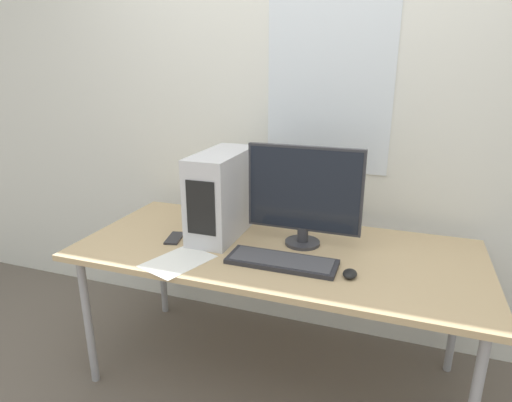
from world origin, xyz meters
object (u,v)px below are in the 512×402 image
Objects in this scene: mouse at (350,274)px; cell_phone at (175,238)px; pc_tower at (222,194)px; monitor_main at (304,194)px; keyboard at (282,261)px.

mouse is 0.89m from cell_phone.
cell_phone is at bearing -141.87° from pc_tower.
monitor_main is 0.68m from cell_phone.
pc_tower is 1.00× the size of keyboard.
pc_tower is 2.97× the size of cell_phone.
keyboard is at bearing -32.00° from pc_tower.
monitor_main reaches higher than mouse.
pc_tower reaches higher than mouse.
pc_tower is 0.42m from monitor_main.
pc_tower is 0.50m from keyboard.
keyboard is at bearing -21.44° from cell_phone.
mouse reaches higher than cell_phone.
mouse is at bearing -21.23° from pc_tower.
keyboard is (-0.03, -0.24, -0.25)m from monitor_main.
mouse reaches higher than keyboard.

